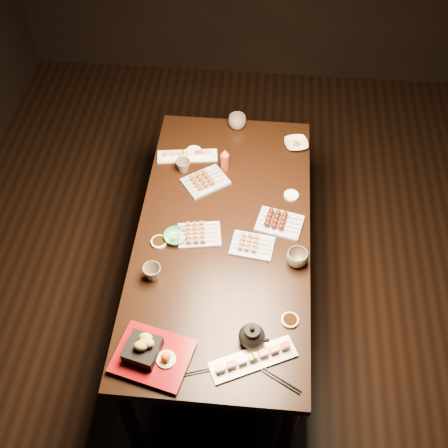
{
  "coord_description": "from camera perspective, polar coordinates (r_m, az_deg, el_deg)",
  "views": [
    {
      "loc": [
        0.08,
        -1.69,
        3.06
      ],
      "look_at": [
        -0.09,
        0.13,
        0.77
      ],
      "focal_mm": 45.0,
      "sensor_mm": 36.0,
      "label": 1
    }
  ],
  "objects": [
    {
      "name": "chopsticks_near",
      "position": [
        2.52,
        -3.68,
        -14.96
      ],
      "size": [
        0.2,
        0.08,
        0.01
      ],
      "primitive_type": null,
      "rotation": [
        0.0,
        0.0,
        0.32
      ],
      "color": "black",
      "rests_on": "dining_table"
    },
    {
      "name": "teapot",
      "position": [
        2.54,
        2.85,
        -11.14
      ],
      "size": [
        0.18,
        0.18,
        0.12
      ],
      "primitive_type": null,
      "rotation": [
        0.0,
        0.0,
        -0.32
      ],
      "color": "black",
      "rests_on": "dining_table"
    },
    {
      "name": "condiment_bottle",
      "position": [
        3.17,
        0.09,
        6.57
      ],
      "size": [
        0.06,
        0.06,
        0.15
      ],
      "primitive_type": "cylinder",
      "rotation": [
        0.0,
        0.0,
        0.34
      ],
      "color": "#64230D",
      "rests_on": "dining_table"
    },
    {
      "name": "teacup_mid_right",
      "position": [
        2.8,
        7.43,
        -3.45
      ],
      "size": [
        0.14,
        0.14,
        0.08
      ],
      "primitive_type": "imported",
      "rotation": [
        0.0,
        0.0,
        0.41
      ],
      "color": "brown",
      "rests_on": "dining_table"
    },
    {
      "name": "ground",
      "position": [
        3.49,
        1.27,
        -9.74
      ],
      "size": [
        5.0,
        5.0,
        0.0
      ],
      "primitive_type": "plane",
      "color": "black",
      "rests_on": "ground"
    },
    {
      "name": "sauce_dish_nw",
      "position": [
        3.32,
        -3.09,
        7.37
      ],
      "size": [
        0.1,
        0.1,
        0.02
      ],
      "primitive_type": "cylinder",
      "rotation": [
        0.0,
        0.0,
        0.13
      ],
      "color": "white",
      "rests_on": "dining_table"
    },
    {
      "name": "sauce_dish_east",
      "position": [
        3.1,
        6.85,
        2.91
      ],
      "size": [
        0.1,
        0.1,
        0.01
      ],
      "primitive_type": "cylinder",
      "rotation": [
        0.0,
        0.0,
        0.22
      ],
      "color": "white",
      "rests_on": "dining_table"
    },
    {
      "name": "sushi_platter_near",
      "position": [
        2.53,
        2.98,
        -13.43
      ],
      "size": [
        0.4,
        0.27,
        0.05
      ],
      "primitive_type": null,
      "rotation": [
        0.0,
        0.0,
        0.45
      ],
      "color": "white",
      "rests_on": "dining_table"
    },
    {
      "name": "teacup_near_left",
      "position": [
        2.75,
        -7.3,
        -4.92
      ],
      "size": [
        0.11,
        0.11,
        0.08
      ],
      "primitive_type": "imported",
      "rotation": [
        0.0,
        0.0,
        0.23
      ],
      "color": "brown",
      "rests_on": "dining_table"
    },
    {
      "name": "teacup_far_right",
      "position": [
        3.46,
        1.35,
        10.34
      ],
      "size": [
        0.12,
        0.12,
        0.08
      ],
      "primitive_type": "imported",
      "rotation": [
        0.0,
        0.0,
        0.09
      ],
      "color": "brown",
      "rests_on": "dining_table"
    },
    {
      "name": "dining_table",
      "position": [
        3.22,
        -0.08,
        -5.09
      ],
      "size": [
        0.91,
        1.8,
        0.75
      ],
      "primitive_type": "cube",
      "rotation": [
        0.0,
        0.0,
        -0.0
      ],
      "color": "black",
      "rests_on": "ground"
    },
    {
      "name": "edamame_bowl_green",
      "position": [
        2.89,
        -4.98,
        -1.33
      ],
      "size": [
        0.14,
        0.14,
        0.04
      ],
      "primitive_type": "imported",
      "rotation": [
        0.0,
        0.0,
        0.17
      ],
      "color": "#309460",
      "rests_on": "dining_table"
    },
    {
      "name": "yakitori_plate_right",
      "position": [
        2.85,
        2.9,
        -1.98
      ],
      "size": [
        0.23,
        0.18,
        0.05
      ],
      "primitive_type": null,
      "rotation": [
        0.0,
        0.0,
        -0.13
      ],
      "color": "#828EB6",
      "rests_on": "dining_table"
    },
    {
      "name": "sauce_dish_west",
      "position": [
        2.89,
        -6.61,
        -1.82
      ],
      "size": [
        0.1,
        0.1,
        0.01
      ],
      "primitive_type": "cylinder",
      "rotation": [
        0.0,
        0.0,
        0.21
      ],
      "color": "white",
      "rests_on": "dining_table"
    },
    {
      "name": "sauce_dish_se",
      "position": [
        2.65,
        6.71,
        -9.68
      ],
      "size": [
        0.09,
        0.09,
        0.01
      ],
      "primitive_type": "cylinder",
      "rotation": [
        0.0,
        0.0,
        0.17
      ],
      "color": "white",
      "rests_on": "dining_table"
    },
    {
      "name": "edamame_bowl_cream",
      "position": [
        3.37,
        7.34,
        8.06
      ],
      "size": [
        0.17,
        0.17,
        0.03
      ],
      "primitive_type": "imported",
      "rotation": [
        0.0,
        0.0,
        0.25
      ],
      "color": "beige",
      "rests_on": "dining_table"
    },
    {
      "name": "tempura_tray",
      "position": [
        2.52,
        -7.36,
        -12.76
      ],
      "size": [
        0.38,
        0.33,
        0.12
      ],
      "primitive_type": null,
      "rotation": [
        0.0,
        0.0,
        -0.23
      ],
      "color": "black",
      "rests_on": "dining_table"
    },
    {
      "name": "sushi_platter_far",
      "position": [
        3.29,
        -3.75,
        7.09
      ],
      "size": [
        0.36,
        0.14,
        0.04
      ],
      "primitive_type": null,
      "rotation": [
        0.0,
        0.0,
        3.28
      ],
      "color": "white",
      "rests_on": "dining_table"
    },
    {
      "name": "tsukune_plate",
      "position": [
        2.95,
        5.7,
        0.34
      ],
      "size": [
        0.27,
        0.22,
        0.06
      ],
      "primitive_type": null,
      "rotation": [
        0.0,
        0.0,
        -0.22
      ],
      "color": "#828EB6",
      "rests_on": "dining_table"
    },
    {
      "name": "yakitori_plate_center",
      "position": [
        2.89,
        -2.53,
        -0.86
      ],
      "size": [
        0.24,
        0.19,
        0.06
      ],
      "primitive_type": null,
      "rotation": [
        0.0,
        0.0,
        0.16
      ],
      "color": "#828EB6",
      "rests_on": "dining_table"
    },
    {
      "name": "chopsticks_se",
      "position": [
        2.52,
        5.29,
        -15.27
      ],
      "size": [
        0.23,
        0.14,
        0.01
      ],
      "primitive_type": null,
      "rotation": [
        0.0,
        0.0,
        -0.51
      ],
      "color": "black",
      "rests_on": "dining_table"
    },
    {
      "name": "yakitori_plate_left",
      "position": [
        3.13,
        -1.9,
        4.61
      ],
      "size": [
        0.29,
        0.28,
        0.06
      ],
      "primitive_type": null,
      "rotation": [
        0.0,
        0.0,
        0.63
      ],
      "color": "#828EB6",
      "rests_on": "dining_table"
    },
    {
      "name": "teacup_far_left",
      "position": [
        3.2,
        -4.16,
        5.91
      ],
      "size": [
        0.09,
        0.09,
        0.08
      ],
      "primitive_type": "imported",
      "rotation": [
        0.0,
        0.0,
        -0.05
      ],
      "color": "brown",
      "rests_on": "dining_table"
    }
  ]
}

